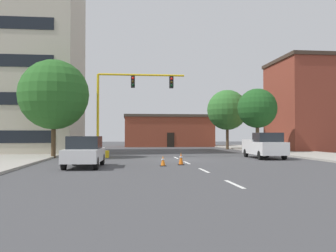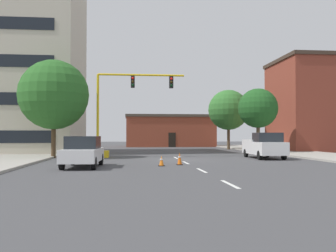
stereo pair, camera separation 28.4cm
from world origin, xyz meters
name	(u,v)px [view 1 (the left image)]	position (x,y,z in m)	size (l,w,h in m)	color
ground_plane	(180,160)	(0.00, 0.00, 0.00)	(160.00, 160.00, 0.00)	#424244
sidewalk_left	(30,154)	(-12.57, 8.00, 0.07)	(6.00, 56.00, 0.14)	#9E998E
sidewalk_right	(296,153)	(12.57, 8.00, 0.07)	(6.00, 56.00, 0.14)	#9E998E
lane_stripe_seg_0	(234,184)	(0.00, -14.00, 0.00)	(0.16, 2.40, 0.01)	silver
lane_stripe_seg_1	(204,170)	(0.00, -8.50, 0.00)	(0.16, 2.40, 0.01)	silver
lane_stripe_seg_2	(187,163)	(0.00, -3.00, 0.00)	(0.16, 2.40, 0.01)	silver
lane_stripe_seg_3	(176,158)	(0.00, 2.50, 0.00)	(0.16, 2.40, 0.01)	silver
building_tall_left	(1,54)	(-16.73, 12.88, 10.13)	(16.05, 12.88, 20.25)	beige
building_brick_center	(168,131)	(2.75, 33.45, 2.52)	(14.13, 7.75, 5.02)	brown
building_row_right	(326,105)	(19.21, 14.43, 5.31)	(12.03, 9.34, 10.59)	brown
traffic_signal_gantry	(110,131)	(-5.27, 3.58, 2.18)	(7.95, 1.20, 6.83)	yellow
tree_left_near	(54,95)	(-9.66, 3.25, 5.01)	(5.53, 5.53, 7.78)	#4C3823
tree_right_mid	(257,108)	(9.20, 9.49, 4.50)	(3.98, 3.98, 6.51)	brown
tree_right_far	(227,110)	(8.82, 19.59, 5.01)	(5.10, 5.10, 7.56)	brown
pickup_truck_white	(264,146)	(6.71, 0.96, 0.97)	(2.18, 5.46, 1.99)	white
sedan_white_near_left	(85,151)	(-6.26, -5.94, 0.89)	(2.04, 4.58, 1.74)	white
traffic_cone_roadside_a	(163,161)	(-1.81, -5.55, 0.30)	(0.36, 0.36, 0.61)	black
traffic_cone_roadside_b	(181,159)	(-0.64, -4.79, 0.37)	(0.36, 0.36, 0.76)	black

